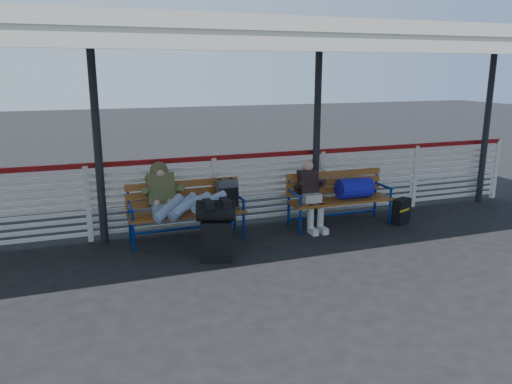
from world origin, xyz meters
name	(u,v)px	position (x,y,z in m)	size (l,w,h in m)	color
ground	(252,268)	(0.00, 0.00, 0.00)	(60.00, 60.00, 0.00)	black
fence	(214,190)	(0.00, 1.90, 0.66)	(12.08, 0.08, 1.24)	silver
canopy	(230,37)	(0.00, 0.87, 3.04)	(12.60, 3.60, 3.16)	silver
luggage_stack	(216,228)	(-0.37, 0.45, 0.48)	(0.59, 0.44, 0.87)	black
bench_left	(198,202)	(-0.38, 1.48, 0.59)	(1.80, 0.56, 0.92)	brown
bench_right	(346,191)	(2.18, 1.33, 0.60)	(1.80, 0.56, 0.92)	brown
traveler_man	(181,201)	(-0.71, 1.13, 0.72)	(0.94, 1.64, 0.77)	#95A9C8
companion_person	(311,194)	(1.50, 1.32, 0.60)	(0.32, 0.66, 1.15)	beige
suitcase_side	(401,211)	(3.10, 1.02, 0.22)	(0.36, 0.30, 0.45)	black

